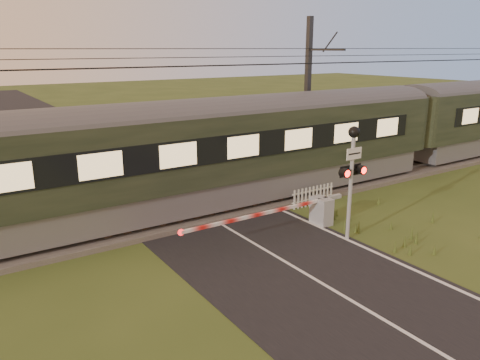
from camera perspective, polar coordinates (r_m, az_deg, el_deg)
ground at (r=13.38m, az=8.54°, el=-11.62°), size 160.00×160.00×0.00m
road at (r=13.24m, az=9.28°, el=-11.93°), size 6.00×140.00×0.03m
track_bed at (r=18.28m, az=-5.09°, el=-3.62°), size 140.00×3.40×0.39m
overhead_wires at (r=17.25m, az=-5.56°, el=14.40°), size 120.00×0.62×0.62m
train at (r=25.57m, az=19.55°, el=6.26°), size 42.99×2.96×4.01m
boom_gate at (r=16.81m, az=9.07°, el=-3.74°), size 6.57×0.76×1.01m
crossing_signal at (r=15.25m, az=13.51°, el=2.01°), size 0.96×0.37×3.78m
picket_fence at (r=19.02m, az=8.91°, el=-1.90°), size 2.14×0.07×0.80m
catenary_mast at (r=23.43m, az=8.32°, el=10.25°), size 0.24×2.47×7.57m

